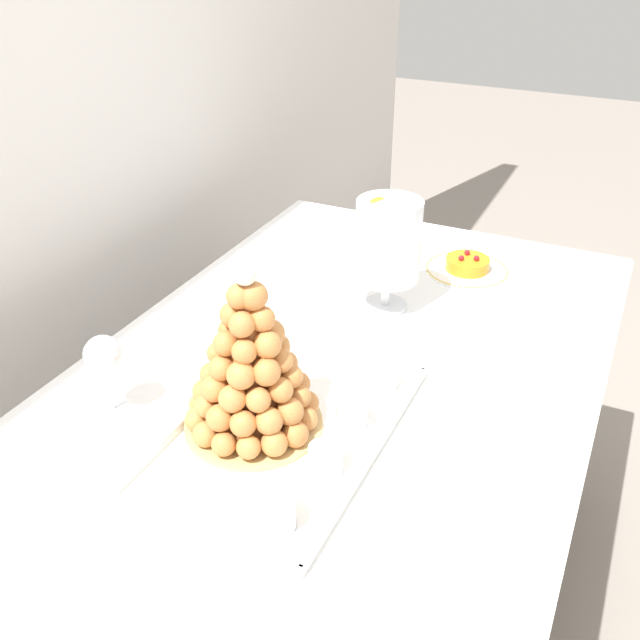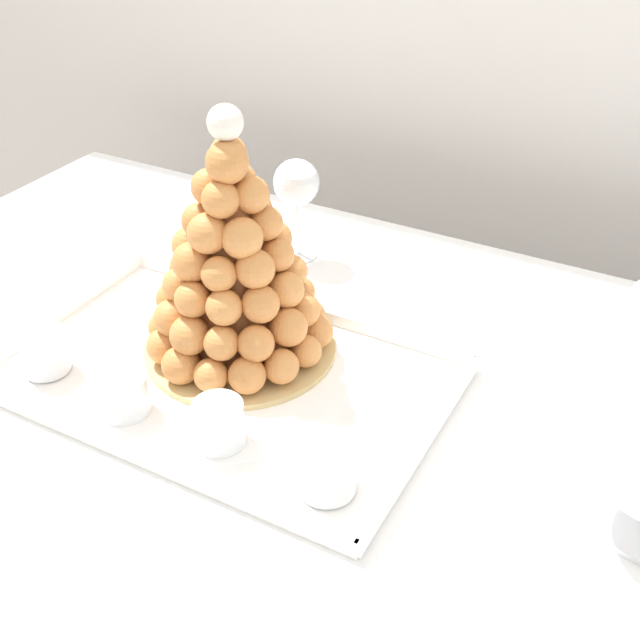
{
  "view_description": "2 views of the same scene",
  "coord_description": "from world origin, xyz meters",
  "px_view_note": "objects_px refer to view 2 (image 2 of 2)",
  "views": [
    {
      "loc": [
        -1.05,
        -0.48,
        1.58
      ],
      "look_at": [
        -0.11,
        -0.03,
        0.96
      ],
      "focal_mm": 40.24,
      "sensor_mm": 36.0,
      "label": 1
    },
    {
      "loc": [
        0.29,
        -0.62,
        1.38
      ],
      "look_at": [
        -0.05,
        -0.0,
        0.9
      ],
      "focal_mm": 44.9,
      "sensor_mm": 36.0,
      "label": 2
    }
  ],
  "objects_px": {
    "serving_tray": "(224,377)",
    "dessert_cup_left": "(44,353)",
    "dessert_cup_centre": "(219,425)",
    "dessert_cup_mid_right": "(327,473)",
    "wine_glass": "(296,186)",
    "croquembouche": "(235,266)",
    "dessert_cup_mid_left": "(124,396)"
  },
  "relations": [
    {
      "from": "serving_tray",
      "to": "dessert_cup_left",
      "type": "relative_size",
      "value": 9.37
    },
    {
      "from": "serving_tray",
      "to": "dessert_cup_centre",
      "type": "height_order",
      "value": "dessert_cup_centre"
    },
    {
      "from": "serving_tray",
      "to": "dessert_cup_left",
      "type": "bearing_deg",
      "value": -154.89
    },
    {
      "from": "dessert_cup_mid_right",
      "to": "wine_glass",
      "type": "bearing_deg",
      "value": 123.36
    },
    {
      "from": "dessert_cup_left",
      "to": "croquembouche",
      "type": "bearing_deg",
      "value": 38.32
    },
    {
      "from": "croquembouche",
      "to": "dessert_cup_mid_right",
      "type": "height_order",
      "value": "croquembouche"
    },
    {
      "from": "dessert_cup_mid_right",
      "to": "wine_glass",
      "type": "xyz_separation_m",
      "value": [
        -0.28,
        0.42,
        0.09
      ]
    },
    {
      "from": "croquembouche",
      "to": "dessert_cup_mid_right",
      "type": "xyz_separation_m",
      "value": [
        0.21,
        -0.16,
        -0.1
      ]
    },
    {
      "from": "dessert_cup_centre",
      "to": "dessert_cup_mid_left",
      "type": "bearing_deg",
      "value": -175.89
    },
    {
      "from": "dessert_cup_left",
      "to": "dessert_cup_centre",
      "type": "relative_size",
      "value": 1.02
    },
    {
      "from": "serving_tray",
      "to": "dessert_cup_left",
      "type": "distance_m",
      "value": 0.22
    },
    {
      "from": "dessert_cup_mid_left",
      "to": "wine_glass",
      "type": "xyz_separation_m",
      "value": [
        -0.02,
        0.43,
        0.09
      ]
    },
    {
      "from": "dessert_cup_mid_right",
      "to": "wine_glass",
      "type": "height_order",
      "value": "wine_glass"
    },
    {
      "from": "dessert_cup_mid_left",
      "to": "dessert_cup_left",
      "type": "bearing_deg",
      "value": 173.6
    },
    {
      "from": "croquembouche",
      "to": "wine_glass",
      "type": "height_order",
      "value": "croquembouche"
    },
    {
      "from": "dessert_cup_centre",
      "to": "dessert_cup_left",
      "type": "bearing_deg",
      "value": 178.59
    },
    {
      "from": "serving_tray",
      "to": "dessert_cup_left",
      "type": "xyz_separation_m",
      "value": [
        -0.2,
        -0.09,
        0.03
      ]
    },
    {
      "from": "dessert_cup_centre",
      "to": "dessert_cup_mid_right",
      "type": "relative_size",
      "value": 0.93
    },
    {
      "from": "dessert_cup_centre",
      "to": "wine_glass",
      "type": "relative_size",
      "value": 0.36
    },
    {
      "from": "serving_tray",
      "to": "dessert_cup_centre",
      "type": "relative_size",
      "value": 9.54
    },
    {
      "from": "croquembouche",
      "to": "dessert_cup_centre",
      "type": "relative_size",
      "value": 5.7
    },
    {
      "from": "serving_tray",
      "to": "dessert_cup_mid_right",
      "type": "relative_size",
      "value": 8.84
    },
    {
      "from": "croquembouche",
      "to": "dessert_cup_centre",
      "type": "xyz_separation_m",
      "value": [
        0.08,
        -0.16,
        -0.1
      ]
    },
    {
      "from": "dessert_cup_centre",
      "to": "wine_glass",
      "type": "height_order",
      "value": "wine_glass"
    },
    {
      "from": "serving_tray",
      "to": "croquembouche",
      "type": "distance_m",
      "value": 0.14
    },
    {
      "from": "croquembouche",
      "to": "dessert_cup_centre",
      "type": "bearing_deg",
      "value": -64.08
    },
    {
      "from": "croquembouche",
      "to": "serving_tray",
      "type": "bearing_deg",
      "value": -77.61
    },
    {
      "from": "dessert_cup_left",
      "to": "wine_glass",
      "type": "bearing_deg",
      "value": 73.31
    },
    {
      "from": "dessert_cup_mid_left",
      "to": "wine_glass",
      "type": "height_order",
      "value": "wine_glass"
    },
    {
      "from": "dessert_cup_mid_left",
      "to": "dessert_cup_mid_right",
      "type": "distance_m",
      "value": 0.26
    },
    {
      "from": "dessert_cup_centre",
      "to": "serving_tray",
      "type": "bearing_deg",
      "value": 122.28
    },
    {
      "from": "dessert_cup_left",
      "to": "dessert_cup_mid_left",
      "type": "distance_m",
      "value": 0.14
    }
  ]
}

